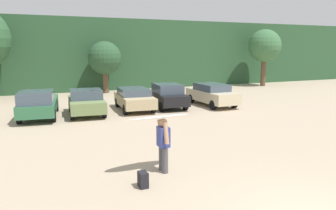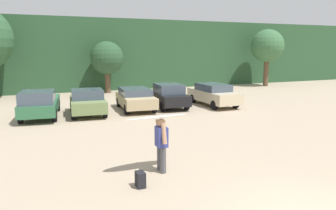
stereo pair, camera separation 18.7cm
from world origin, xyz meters
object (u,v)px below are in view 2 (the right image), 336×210
(parked_car_forest_green, at_px, (40,103))
(parked_car_champagne, at_px, (213,94))
(person_adult, at_px, (161,142))
(parked_car_olive_green, at_px, (87,102))
(parked_car_black, at_px, (168,95))
(backpack_dropped, at_px, (140,180))
(parked_car_tan, at_px, (135,98))
(surfboard_white, at_px, (157,117))

(parked_car_forest_green, bearing_deg, parked_car_champagne, -84.25)
(person_adult, bearing_deg, parked_car_forest_green, -69.95)
(parked_car_olive_green, height_order, parked_car_black, parked_car_black)
(backpack_dropped, bearing_deg, parked_car_forest_green, 102.49)
(parked_car_tan, xyz_separation_m, backpack_dropped, (-3.28, -11.44, -0.53))
(parked_car_olive_green, bearing_deg, surfboard_white, -171.80)
(surfboard_white, bearing_deg, person_adult, 161.66)
(parked_car_black, bearing_deg, parked_car_forest_green, 96.48)
(parked_car_olive_green, xyz_separation_m, person_adult, (0.80, -10.18, 0.21))
(person_adult, distance_m, surfboard_white, 0.82)
(parked_car_olive_green, bearing_deg, backpack_dropped, -176.54)
(parked_car_black, bearing_deg, parked_car_tan, 94.33)
(parked_car_forest_green, bearing_deg, parked_car_black, -81.02)
(parked_car_forest_green, height_order, backpack_dropped, parked_car_forest_green)
(parked_car_forest_green, xyz_separation_m, parked_car_champagne, (11.22, -0.20, -0.04))
(surfboard_white, bearing_deg, parked_car_forest_green, -76.19)
(parked_car_olive_green, bearing_deg, parked_car_champagne, -86.49)
(parked_car_tan, distance_m, backpack_dropped, 11.91)
(surfboard_white, bearing_deg, parked_car_champagne, -132.51)
(parked_car_champagne, height_order, person_adult, person_adult)
(parked_car_black, distance_m, parked_car_champagne, 3.21)
(parked_car_olive_green, xyz_separation_m, parked_car_black, (5.40, 0.37, 0.03))
(parked_car_black, height_order, parked_car_champagne, parked_car_black)
(parked_car_olive_green, height_order, person_adult, person_adult)
(parked_car_olive_green, distance_m, person_adult, 10.21)
(parked_car_olive_green, bearing_deg, parked_car_tan, -78.75)
(parked_car_black, bearing_deg, person_adult, 160.75)
(parked_car_tan, xyz_separation_m, parked_car_champagne, (5.47, -0.51, 0.04))
(parked_car_forest_green, distance_m, backpack_dropped, 11.42)
(person_adult, bearing_deg, parked_car_tan, -100.87)
(parked_car_champagne, xyz_separation_m, person_adult, (-7.77, -10.04, 0.19))
(parked_car_tan, relative_size, person_adult, 2.47)
(parked_car_tan, relative_size, surfboard_white, 1.97)
(person_adult, distance_m, backpack_dropped, 1.53)
(surfboard_white, bearing_deg, parked_car_olive_green, -90.45)
(parked_car_forest_green, distance_m, parked_car_black, 8.06)
(parked_car_olive_green, relative_size, backpack_dropped, 9.07)
(person_adult, bearing_deg, backpack_dropped, 43.31)
(person_adult, bearing_deg, parked_car_champagne, -126.32)
(parked_car_tan, distance_m, parked_car_black, 2.30)
(parked_car_champagne, height_order, backpack_dropped, parked_car_champagne)
(parked_car_forest_green, bearing_deg, parked_car_tan, -80.16)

